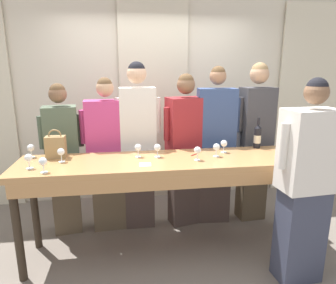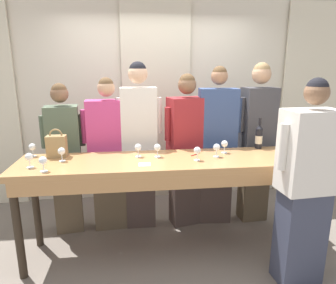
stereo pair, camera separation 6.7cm
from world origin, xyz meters
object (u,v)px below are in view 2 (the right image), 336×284
wine_glass_center_mid (197,151)px  guest_cream_sweater (139,144)px  handbag (57,146)px  wine_glass_center_left (43,161)px  guest_beige_cap (257,141)px  host_pouring (306,186)px  wine_glass_front_left (32,147)px  wine_glass_center_right (157,148)px  tasting_bar (169,170)px  wine_glass_front_mid (217,148)px  wine_glass_near_host (62,152)px  guest_navy_coat (217,146)px  wine_glass_back_left (225,144)px  wine_bottle (259,137)px  wine_glass_front_right (138,148)px  guest_pink_top (109,155)px  wine_glass_back_mid (29,157)px  guest_striped_shirt (186,150)px  wine_glass_back_right (285,144)px  guest_olive_jacket (65,159)px

wine_glass_center_mid → guest_cream_sweater: guest_cream_sweater is taller
handbag → wine_glass_center_left: bearing=-92.0°
guest_beige_cap → host_pouring: bearing=-92.4°
wine_glass_front_left → wine_glass_center_right: same height
tasting_bar → wine_glass_front_mid: wine_glass_front_mid is taller
wine_glass_center_left → guest_beige_cap: bearing=19.6°
wine_glass_near_host → guest_navy_coat: guest_navy_coat is taller
wine_glass_back_left → tasting_bar: bearing=-164.2°
wine_glass_center_right → wine_bottle: bearing=9.9°
wine_glass_front_right → guest_pink_top: 0.58m
wine_glass_front_left → host_pouring: 2.50m
tasting_bar → wine_glass_back_mid: size_ratio=21.74×
guest_navy_coat → wine_glass_back_left: bearing=-95.6°
tasting_bar → guest_pink_top: bearing=136.0°
wine_glass_front_mid → guest_cream_sweater: (-0.73, 0.54, -0.08)m
wine_glass_front_mid → wine_glass_front_right: same height
wine_glass_center_mid → guest_navy_coat: size_ratio=0.07×
wine_glass_front_mid → guest_navy_coat: guest_navy_coat is taller
wine_glass_front_mid → guest_navy_coat: (0.16, 0.54, -0.13)m
guest_striped_shirt → host_pouring: guest_striped_shirt is taller
wine_glass_front_left → tasting_bar: bearing=-11.6°
wine_glass_back_right → guest_beige_cap: (-0.08, 0.49, -0.09)m
host_pouring → handbag: bearing=160.2°
wine_glass_center_right → wine_glass_near_host: bearing=-178.2°
wine_glass_front_mid → wine_glass_back_right: 0.72m
guest_cream_sweater → guest_navy_coat: 0.89m
guest_cream_sweater → wine_glass_near_host: bearing=-145.3°
wine_glass_back_mid → host_pouring: host_pouring is taller
guest_olive_jacket → guest_cream_sweater: guest_cream_sweater is taller
guest_striped_shirt → guest_beige_cap: bearing=-0.0°
wine_glass_back_left → host_pouring: host_pouring is taller
wine_glass_back_left → guest_cream_sweater: guest_cream_sweater is taller
wine_glass_front_left → guest_beige_cap: 2.43m
wine_bottle → guest_cream_sweater: (-1.26, 0.28, -0.11)m
wine_glass_front_left → guest_pink_top: size_ratio=0.08×
wine_glass_front_right → wine_glass_center_mid: bearing=-18.5°
handbag → guest_cream_sweater: bearing=23.8°
guest_olive_jacket → guest_cream_sweater: size_ratio=0.88×
wine_glass_front_left → wine_glass_near_host: size_ratio=1.00×
wine_glass_center_left → tasting_bar: bearing=10.5°
wine_glass_front_left → guest_striped_shirt: (1.57, 0.31, -0.17)m
wine_glass_back_right → host_pouring: bearing=-101.8°
wine_glass_front_mid → wine_glass_back_left: same height
handbag → wine_glass_center_right: size_ratio=2.15×
wine_glass_front_left → wine_glass_back_right: (2.50, -0.18, -0.00)m
tasting_bar → host_pouring: bearing=-27.1°
guest_pink_top → guest_striped_shirt: bearing=0.0°
guest_beige_cap → host_pouring: 1.13m
wine_glass_near_host → guest_cream_sweater: 0.89m
wine_bottle → wine_glass_near_host: 2.00m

